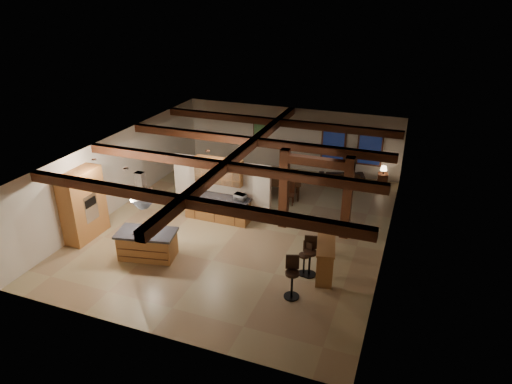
# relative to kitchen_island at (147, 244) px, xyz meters

# --- Properties ---
(ground) EXTENTS (12.00, 12.00, 0.00)m
(ground) POSITION_rel_kitchen_island_xyz_m (2.00, 2.98, -0.46)
(ground) COLOR tan
(ground) RESTS_ON ground
(room_walls) EXTENTS (12.00, 12.00, 12.00)m
(room_walls) POSITION_rel_kitchen_island_xyz_m (2.00, 2.98, 1.32)
(room_walls) COLOR beige
(room_walls) RESTS_ON ground
(ceiling_beams) EXTENTS (10.00, 12.00, 0.28)m
(ceiling_beams) POSITION_rel_kitchen_island_xyz_m (2.00, 2.98, 2.30)
(ceiling_beams) COLOR #391E0E
(ceiling_beams) RESTS_ON room_walls
(timber_posts) EXTENTS (2.50, 0.30, 2.90)m
(timber_posts) POSITION_rel_kitchen_island_xyz_m (4.50, 3.48, 1.31)
(timber_posts) COLOR #391E0E
(timber_posts) RESTS_ON ground
(partition_wall) EXTENTS (3.80, 0.18, 2.20)m
(partition_wall) POSITION_rel_kitchen_island_xyz_m (1.00, 3.48, 0.64)
(partition_wall) COLOR beige
(partition_wall) RESTS_ON ground
(pantry_cabinet) EXTENTS (0.67, 1.60, 2.40)m
(pantry_cabinet) POSITION_rel_kitchen_island_xyz_m (-2.66, 0.38, 0.74)
(pantry_cabinet) COLOR #975430
(pantry_cabinet) RESTS_ON ground
(back_counter) EXTENTS (2.50, 0.66, 0.94)m
(back_counter) POSITION_rel_kitchen_island_xyz_m (1.00, 3.09, 0.02)
(back_counter) COLOR #975430
(back_counter) RESTS_ON ground
(upper_display_cabinet) EXTENTS (1.80, 0.36, 0.95)m
(upper_display_cabinet) POSITION_rel_kitchen_island_xyz_m (1.00, 3.29, 1.39)
(upper_display_cabinet) COLOR #975430
(upper_display_cabinet) RESTS_ON partition_wall
(range_hood) EXTENTS (1.10, 1.10, 1.40)m
(range_hood) POSITION_rel_kitchen_island_xyz_m (-0.00, 0.00, 1.33)
(range_hood) COLOR silver
(range_hood) RESTS_ON room_walls
(back_windows) EXTENTS (2.70, 0.07, 1.70)m
(back_windows) POSITION_rel_kitchen_island_xyz_m (4.80, 8.91, 1.04)
(back_windows) COLOR #391E0E
(back_windows) RESTS_ON room_walls
(framed_art) EXTENTS (0.65, 0.05, 0.85)m
(framed_art) POSITION_rel_kitchen_island_xyz_m (0.50, 8.92, 1.24)
(framed_art) COLOR #391E0E
(framed_art) RESTS_ON room_walls
(recessed_cans) EXTENTS (3.16, 2.46, 0.03)m
(recessed_cans) POSITION_rel_kitchen_island_xyz_m (-0.53, 1.05, 2.41)
(recessed_cans) COLOR silver
(recessed_cans) RESTS_ON room_walls
(kitchen_island) EXTENTS (1.99, 1.32, 0.91)m
(kitchen_island) POSITION_rel_kitchen_island_xyz_m (0.00, 0.00, 0.00)
(kitchen_island) COLOR #975430
(kitchen_island) RESTS_ON ground
(dining_table) EXTENTS (2.19, 1.56, 0.70)m
(dining_table) POSITION_rel_kitchen_island_xyz_m (2.39, 5.77, -0.11)
(dining_table) COLOR #3A1E0E
(dining_table) RESTS_ON ground
(sofa) EXTENTS (2.06, 1.32, 0.56)m
(sofa) POSITION_rel_kitchen_island_xyz_m (4.62, 8.09, -0.18)
(sofa) COLOR black
(sofa) RESTS_ON ground
(microwave) EXTENTS (0.47, 0.36, 0.23)m
(microwave) POSITION_rel_kitchen_island_xyz_m (1.90, 3.09, 0.60)
(microwave) COLOR silver
(microwave) RESTS_ON back_counter
(bar_counter) EXTENTS (0.92, 2.15, 1.10)m
(bar_counter) POSITION_rel_kitchen_island_xyz_m (5.42, 1.28, 0.28)
(bar_counter) COLOR #975430
(bar_counter) RESTS_ON ground
(side_table) EXTENTS (0.47, 0.47, 0.52)m
(side_table) POSITION_rel_kitchen_island_xyz_m (6.31, 8.48, -0.20)
(side_table) COLOR #391E0E
(side_table) RESTS_ON ground
(table_lamp) EXTENTS (0.29, 0.29, 0.34)m
(table_lamp) POSITION_rel_kitchen_island_xyz_m (6.31, 8.48, 0.31)
(table_lamp) COLOR black
(table_lamp) RESTS_ON side_table
(bar_stool_a) EXTENTS (0.46, 0.47, 1.25)m
(bar_stool_a) POSITION_rel_kitchen_island_xyz_m (4.85, -0.34, 0.18)
(bar_stool_a) COLOR black
(bar_stool_a) RESTS_ON ground
(bar_stool_b) EXTENTS (0.44, 0.46, 1.24)m
(bar_stool_b) POSITION_rel_kitchen_island_xyz_m (5.04, 0.87, 0.17)
(bar_stool_b) COLOR black
(bar_stool_b) RESTS_ON ground
(bar_stool_c) EXTENTS (0.39, 0.40, 1.03)m
(bar_stool_c) POSITION_rel_kitchen_island_xyz_m (4.90, 0.85, 0.07)
(bar_stool_c) COLOR black
(bar_stool_c) RESTS_ON ground
(dining_chairs) EXTENTS (1.81, 1.81, 1.05)m
(dining_chairs) POSITION_rel_kitchen_island_xyz_m (2.39, 5.77, 0.08)
(dining_chairs) COLOR #391E0E
(dining_chairs) RESTS_ON ground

